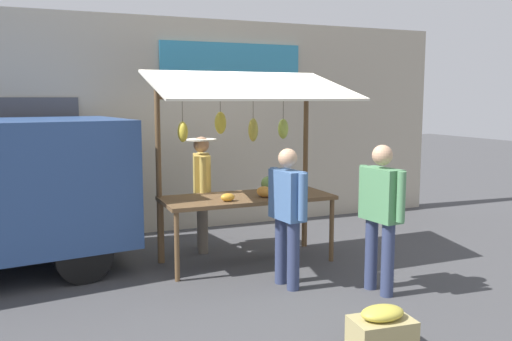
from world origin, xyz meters
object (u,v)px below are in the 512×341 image
(shopper_in_striped_shirt, at_px, (287,208))
(market_stall, at_px, (247,146))
(shopper_in_grey_tee, at_px, (381,208))
(vendor_with_sunhat, at_px, (202,184))
(produce_crate_near, at_px, (382,332))

(shopper_in_striped_shirt, bearing_deg, market_stall, -3.61)
(market_stall, distance_m, shopper_in_grey_tee, 1.96)
(vendor_with_sunhat, distance_m, produce_crate_near, 3.70)
(shopper_in_grey_tee, height_order, produce_crate_near, shopper_in_grey_tee)
(shopper_in_striped_shirt, distance_m, shopper_in_grey_tee, 1.02)
(shopper_in_grey_tee, bearing_deg, produce_crate_near, 140.08)
(vendor_with_sunhat, xyz_separation_m, produce_crate_near, (-0.46, 3.59, -0.76))
(vendor_with_sunhat, bearing_deg, shopper_in_grey_tee, 42.74)
(vendor_with_sunhat, height_order, shopper_in_striped_shirt, vendor_with_sunhat)
(produce_crate_near, bearing_deg, shopper_in_grey_tee, -124.34)
(shopper_in_striped_shirt, xyz_separation_m, shopper_in_grey_tee, (-0.85, 0.56, 0.04))
(market_stall, xyz_separation_m, shopper_in_grey_tee, (-0.91, 1.63, -0.58))
(shopper_in_striped_shirt, bearing_deg, vendor_with_sunhat, 7.36)
(market_stall, relative_size, shopper_in_striped_shirt, 1.58)
(market_stall, xyz_separation_m, produce_crate_near, (-0.07, 2.86, -1.34))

